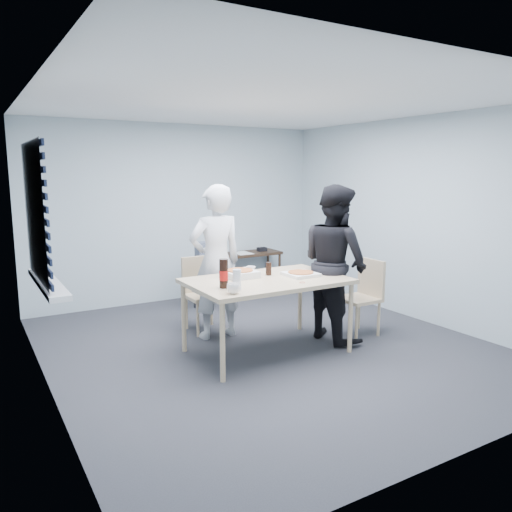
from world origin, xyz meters
TOP-DOWN VIEW (x-y plane):
  - room at (-2.20, 0.40)m, footprint 5.00×5.00m
  - dining_table at (-0.09, -0.14)m, footprint 1.64×1.04m
  - chair_far at (-0.36, 0.95)m, footprint 0.42×0.42m
  - chair_right at (1.22, -0.19)m, footprint 0.42×0.42m
  - person_white at (-0.33, 0.59)m, footprint 0.65×0.42m
  - person_black at (0.82, -0.13)m, footprint 0.47×0.86m
  - side_table at (1.08, 2.28)m, footprint 0.98×0.43m
  - stool at (0.09, 1.73)m, footprint 0.37×0.37m
  - backpack at (0.09, 1.71)m, footprint 0.32×0.23m
  - pizza_box_a at (-0.29, 0.09)m, footprint 0.33×0.33m
  - pizza_box_b at (0.30, -0.18)m, footprint 0.32×0.32m
  - mug_a at (-0.70, -0.52)m, footprint 0.17×0.17m
  - mug_b at (-0.13, 0.14)m, footprint 0.10×0.10m
  - cola_glass at (0.03, 0.03)m, footprint 0.08×0.08m
  - soda_bottle at (-0.67, -0.27)m, footprint 0.09×0.09m
  - plastic_cups at (-0.59, -0.39)m, footprint 0.10×0.10m
  - rubber_band at (0.12, -0.46)m, footprint 0.06×0.06m
  - papers at (0.93, 2.25)m, footprint 0.33×0.39m
  - black_box at (1.30, 2.27)m, footprint 0.17×0.15m

SIDE VIEW (x-z plane):
  - stool at x=0.09m, z-range 0.15..0.66m
  - chair_far at x=-0.36m, z-range 0.07..0.96m
  - chair_right at x=1.22m, z-range 0.07..0.96m
  - side_table at x=1.08m, z-range 0.25..0.90m
  - papers at x=0.93m, z-range 0.65..0.66m
  - black_box at x=1.30m, z-range 0.65..0.71m
  - backpack at x=0.09m, z-range 0.51..0.95m
  - dining_table at x=-0.09m, z-range 0.34..1.14m
  - rubber_band at x=0.12m, z-range 0.80..0.80m
  - pizza_box_b at x=0.30m, z-range 0.79..0.84m
  - pizza_box_a at x=-0.29m, z-range 0.79..0.88m
  - mug_b at x=-0.13m, z-range 0.80..0.89m
  - mug_a at x=-0.70m, z-range 0.80..0.89m
  - cola_glass at x=0.03m, z-range 0.80..0.94m
  - person_white at x=-0.33m, z-range 0.00..1.77m
  - person_black at x=0.82m, z-range 0.00..1.77m
  - plastic_cups at x=-0.59m, z-range 0.80..0.99m
  - soda_bottle at x=-0.67m, z-range 0.79..1.07m
  - room at x=-2.20m, z-range -1.06..3.94m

